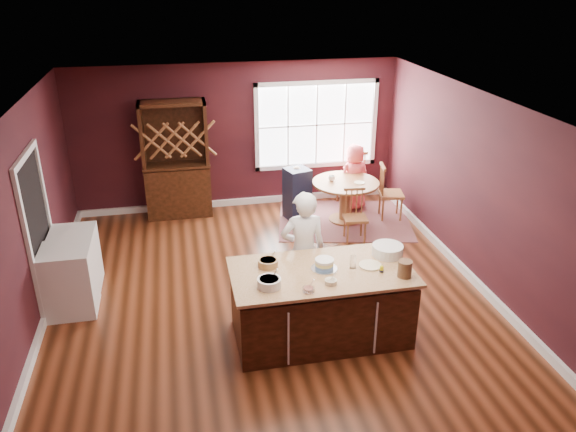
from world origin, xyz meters
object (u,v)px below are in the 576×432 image
(hutch, at_px, (176,160))
(chair_north, at_px, (351,177))
(high_chair, at_px, (297,193))
(toddler, at_px, (300,175))
(dining_table, at_px, (345,193))
(seated_woman, at_px, (354,177))
(kitchen_island, at_px, (321,305))
(chair_east, at_px, (391,191))
(chair_south, at_px, (355,216))
(baker, at_px, (303,251))
(layer_cake, at_px, (324,264))
(washer, at_px, (69,281))
(dryer, at_px, (76,259))

(hutch, bearing_deg, chair_north, -1.86)
(high_chair, relative_size, toddler, 3.83)
(dining_table, relative_size, seated_woman, 0.94)
(kitchen_island, height_order, high_chair, high_chair)
(chair_east, height_order, toddler, chair_east)
(chair_north, relative_size, hutch, 0.51)
(chair_east, bearing_deg, chair_south, 140.08)
(kitchen_island, relative_size, baker, 1.31)
(layer_cake, xyz_separation_m, washer, (-3.14, 1.16, -0.53))
(high_chair, bearing_deg, seated_woman, -4.48)
(dining_table, bearing_deg, seated_woman, 57.21)
(seated_woman, bearing_deg, dryer, 9.46)
(chair_east, xyz_separation_m, chair_north, (-0.51, 0.82, 0.03))
(high_chair, height_order, toddler, high_chair)
(kitchen_island, relative_size, layer_cake, 6.83)
(chair_south, distance_m, hutch, 3.36)
(hutch, bearing_deg, high_chair, -16.03)
(dining_table, distance_m, hutch, 3.08)
(layer_cake, xyz_separation_m, chair_north, (1.61, 4.00, -0.44))
(dining_table, xyz_separation_m, dryer, (-4.41, -1.43, -0.09))
(chair_south, height_order, dryer, chair_south)
(chair_east, bearing_deg, baker, 149.08)
(chair_north, bearing_deg, chair_south, 58.59)
(chair_east, height_order, seated_woman, seated_woman)
(baker, height_order, high_chair, baker)
(toddler, relative_size, dryer, 0.30)
(chair_south, height_order, washer, washer)
(dining_table, bearing_deg, chair_east, -3.44)
(toddler, bearing_deg, high_chair, -130.52)
(baker, xyz_separation_m, hutch, (-1.54, 3.44, 0.23))
(baker, bearing_deg, chair_south, -126.34)
(hutch, bearing_deg, toddler, -13.52)
(kitchen_island, relative_size, high_chair, 2.18)
(baker, height_order, chair_south, baker)
(chair_east, distance_m, dryer, 5.44)
(layer_cake, distance_m, chair_south, 2.75)
(chair_east, xyz_separation_m, hutch, (-3.76, 0.92, 0.55))
(high_chair, bearing_deg, dryer, -170.84)
(layer_cake, relative_size, chair_north, 0.29)
(chair_north, bearing_deg, toddler, 3.97)
(high_chair, height_order, dryer, high_chair)
(washer, bearing_deg, chair_south, 16.15)
(washer, bearing_deg, hutch, 63.02)
(toddler, height_order, hutch, hutch)
(baker, relative_size, chair_east, 1.61)
(baker, relative_size, chair_south, 1.84)
(baker, relative_size, seated_woman, 1.32)
(kitchen_island, distance_m, hutch, 4.48)
(chair_east, relative_size, hutch, 0.49)
(baker, distance_m, high_chair, 2.91)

